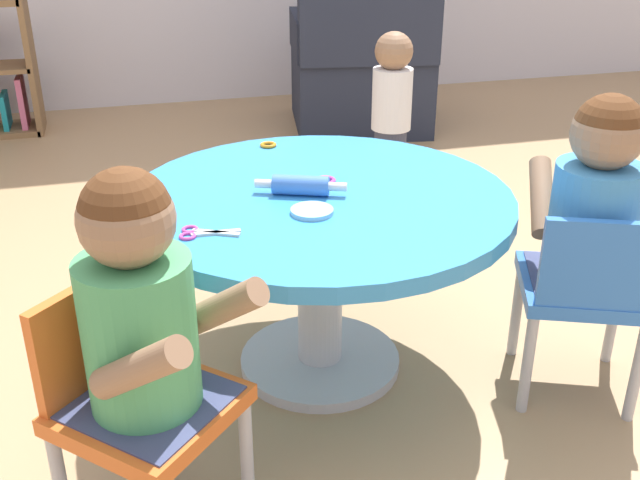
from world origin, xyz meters
name	(u,v)px	position (x,y,z in m)	size (l,w,h in m)	color
ground_plane	(320,364)	(0.00, 0.00, 0.00)	(10.00, 10.00, 0.00)	tan
craft_table	(320,233)	(0.00, 0.00, 0.40)	(0.97, 0.97, 0.51)	silver
child_chair_left	(135,400)	(-0.49, -0.45, 0.31)	(0.42, 0.42, 0.54)	#B7B7BC
seated_child_left	(139,304)	(-0.47, -0.48, 0.53)	(0.43, 0.43, 0.51)	#3F4772
child_chair_right	(585,290)	(0.60, -0.29, 0.31)	(0.39, 0.39, 0.54)	#B7B7BC
seated_child_right	(596,199)	(0.62, -0.25, 0.53)	(0.38, 0.42, 0.51)	#3F4772
armchair_dark	(361,71)	(0.81, 2.15, 0.31)	(0.81, 0.83, 0.85)	#232838
toddler_standing	(392,106)	(0.66, 1.26, 0.36)	(0.17, 0.17, 0.67)	#33384C
rolling_pin	(301,185)	(-0.05, 0.01, 0.54)	(0.22, 0.11, 0.05)	#3F72CC
craft_scissors	(201,233)	(-0.32, -0.16, 0.52)	(0.14, 0.09, 0.01)	silver
playdough_blob_0	(312,211)	(-0.05, -0.11, 0.52)	(0.10, 0.10, 0.01)	#8CCCF2
cookie_cutter_0	(268,145)	(-0.05, 0.40, 0.52)	(0.05, 0.05, 0.01)	orange
cookie_cutter_1	(325,180)	(0.03, 0.07, 0.52)	(0.06, 0.06, 0.01)	#D83FA5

